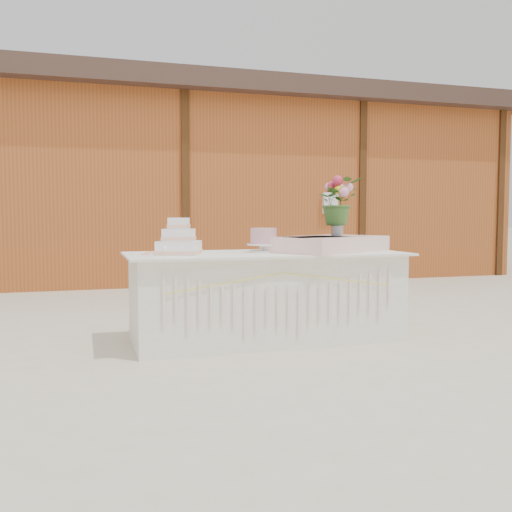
% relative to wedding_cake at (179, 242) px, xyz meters
% --- Properties ---
extents(ground, '(80.00, 80.00, 0.00)m').
position_rel_wedding_cake_xyz_m(ground, '(0.76, 0.01, -0.87)').
color(ground, beige).
rests_on(ground, ground).
extents(barn, '(12.60, 4.60, 3.30)m').
position_rel_wedding_cake_xyz_m(barn, '(0.75, 6.01, 0.80)').
color(barn, '#9E4B21').
rests_on(barn, ground).
extents(cake_table, '(2.40, 1.00, 0.77)m').
position_rel_wedding_cake_xyz_m(cake_table, '(0.76, 0.01, -0.49)').
color(cake_table, white).
rests_on(cake_table, ground).
extents(wedding_cake, '(0.44, 0.44, 0.30)m').
position_rel_wedding_cake_xyz_m(wedding_cake, '(0.00, 0.00, 0.00)').
color(wedding_cake, white).
rests_on(wedding_cake, cake_table).
extents(pink_cake_stand, '(0.30, 0.30, 0.21)m').
position_rel_wedding_cake_xyz_m(pink_cake_stand, '(0.75, 0.06, 0.02)').
color(pink_cake_stand, white).
rests_on(pink_cake_stand, cake_table).
extents(satin_runner, '(1.24, 1.08, 0.14)m').
position_rel_wedding_cake_xyz_m(satin_runner, '(1.35, 0.00, -0.04)').
color(satin_runner, beige).
rests_on(satin_runner, cake_table).
extents(flower_vase, '(0.11, 0.11, 0.15)m').
position_rel_wedding_cake_xyz_m(flower_vase, '(1.46, 0.06, 0.11)').
color(flower_vase, '#A5A4A9').
rests_on(flower_vase, satin_runner).
extents(bouquet, '(0.45, 0.41, 0.43)m').
position_rel_wedding_cake_xyz_m(bouquet, '(1.46, 0.06, 0.39)').
color(bouquet, '#386126').
rests_on(bouquet, flower_vase).
extents(loose_flowers, '(0.24, 0.37, 0.02)m').
position_rel_wedding_cake_xyz_m(loose_flowers, '(-0.24, 0.09, -0.09)').
color(loose_flowers, pink).
rests_on(loose_flowers, cake_table).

